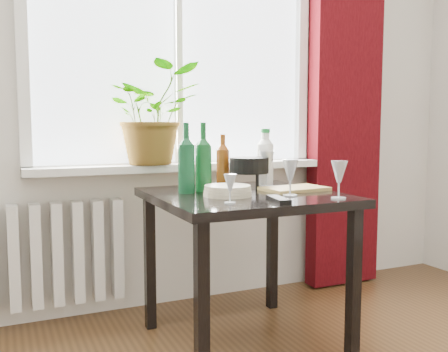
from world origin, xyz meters
name	(u,v)px	position (x,y,z in m)	size (l,w,h in m)	color
window	(177,31)	(0.00, 2.22, 1.60)	(1.72, 0.08, 1.62)	white
windowsill	(182,167)	(0.00, 2.15, 0.82)	(1.72, 0.20, 0.04)	silver
curtain	(345,89)	(1.12, 2.12, 1.30)	(0.50, 0.12, 2.56)	#320408
radiator	(47,255)	(-0.75, 2.18, 0.38)	(0.80, 0.10, 0.55)	silver
table	(244,212)	(0.10, 1.55, 0.65)	(0.85, 0.85, 0.74)	black
potted_plant	(153,114)	(-0.17, 2.13, 1.12)	(0.50, 0.43, 0.56)	#1F7721
wine_bottle_left	(186,157)	(-0.15, 1.67, 0.91)	(0.08, 0.08, 0.34)	#0C4222
wine_bottle_right	(203,156)	(-0.05, 1.69, 0.91)	(0.08, 0.08, 0.34)	#0D451B
bottle_amber	(223,159)	(0.12, 1.85, 0.88)	(0.07, 0.07, 0.28)	#6E330C
cleaning_bottle	(265,156)	(0.36, 1.81, 0.90)	(0.09, 0.09, 0.31)	silver
wineglass_front_right	(290,177)	(0.24, 1.37, 0.83)	(0.07, 0.07, 0.17)	silver
wineglass_far_right	(339,179)	(0.39, 1.21, 0.83)	(0.07, 0.07, 0.17)	silver
wineglass_back_center	(267,168)	(0.32, 1.72, 0.84)	(0.08, 0.08, 0.19)	silver
wineglass_back_left	(187,172)	(-0.11, 1.76, 0.83)	(0.08, 0.08, 0.18)	silver
wineglass_front_left	(230,189)	(-0.10, 1.28, 0.80)	(0.05, 0.05, 0.12)	silver
plate_stack	(228,191)	(-0.02, 1.49, 0.76)	(0.22, 0.22, 0.05)	beige
fondue_pot	(249,172)	(0.22, 1.73, 0.82)	(0.23, 0.20, 0.16)	black
tv_remote	(278,199)	(0.11, 1.24, 0.75)	(0.05, 0.18, 0.02)	black
cutting_board	(294,189)	(0.37, 1.53, 0.75)	(0.31, 0.20, 0.02)	#AA8E4C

